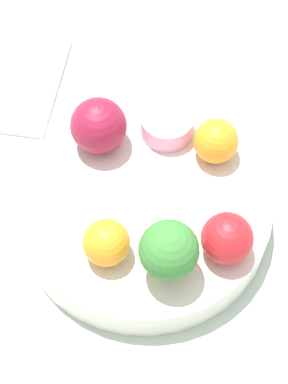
{
  "coord_description": "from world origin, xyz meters",
  "views": [
    {
      "loc": [
        0.04,
        -0.3,
        0.55
      ],
      "look_at": [
        0.0,
        0.0,
        0.07
      ],
      "focal_mm": 60.0,
      "sensor_mm": 36.0,
      "label": 1
    }
  ],
  "objects_px": {
    "apple_red": "(98,126)",
    "orange_front": "(106,243)",
    "napkin": "(5,81)",
    "apple_green": "(227,238)",
    "broccoli": "(169,251)",
    "bowl": "(144,209)",
    "orange_back": "(216,141)",
    "small_cup": "(167,125)"
  },
  "relations": [
    {
      "from": "small_cup",
      "to": "orange_front",
      "type": "bearing_deg",
      "value": -103.88
    },
    {
      "from": "orange_back",
      "to": "napkin",
      "type": "relative_size",
      "value": 0.3
    },
    {
      "from": "apple_red",
      "to": "napkin",
      "type": "height_order",
      "value": "apple_red"
    },
    {
      "from": "napkin",
      "to": "small_cup",
      "type": "bearing_deg",
      "value": -20.96
    },
    {
      "from": "small_cup",
      "to": "apple_green",
      "type": "bearing_deg",
      "value": -61.61
    },
    {
      "from": "apple_red",
      "to": "orange_front",
      "type": "height_order",
      "value": "apple_red"
    },
    {
      "from": "napkin",
      "to": "apple_red",
      "type": "bearing_deg",
      "value": -36.68
    },
    {
      "from": "orange_front",
      "to": "napkin",
      "type": "relative_size",
      "value": 0.29
    },
    {
      "from": "broccoli",
      "to": "apple_green",
      "type": "distance_m",
      "value": 0.05
    },
    {
      "from": "apple_green",
      "to": "bowl",
      "type": "bearing_deg",
      "value": 150.49
    },
    {
      "from": "bowl",
      "to": "apple_green",
      "type": "distance_m",
      "value": 0.1
    },
    {
      "from": "orange_back",
      "to": "bowl",
      "type": "bearing_deg",
      "value": -135.57
    },
    {
      "from": "bowl",
      "to": "napkin",
      "type": "xyz_separation_m",
      "value": [
        -0.18,
        0.15,
        -0.02
      ]
    },
    {
      "from": "broccoli",
      "to": "apple_red",
      "type": "xyz_separation_m",
      "value": [
        -0.08,
        0.12,
        -0.01
      ]
    },
    {
      "from": "apple_red",
      "to": "orange_front",
      "type": "xyz_separation_m",
      "value": [
        0.03,
        -0.12,
        -0.01
      ]
    },
    {
      "from": "broccoli",
      "to": "apple_green",
      "type": "height_order",
      "value": "broccoli"
    },
    {
      "from": "small_cup",
      "to": "orange_back",
      "type": "bearing_deg",
      "value": -22.72
    },
    {
      "from": "apple_green",
      "to": "orange_front",
      "type": "distance_m",
      "value": 0.1
    },
    {
      "from": "apple_green",
      "to": "napkin",
      "type": "xyz_separation_m",
      "value": [
        -0.25,
        0.19,
        -0.06
      ]
    },
    {
      "from": "orange_back",
      "to": "napkin",
      "type": "distance_m",
      "value": 0.26
    },
    {
      "from": "orange_back",
      "to": "napkin",
      "type": "height_order",
      "value": "orange_back"
    },
    {
      "from": "apple_green",
      "to": "orange_back",
      "type": "height_order",
      "value": "apple_green"
    },
    {
      "from": "bowl",
      "to": "napkin",
      "type": "distance_m",
      "value": 0.23
    },
    {
      "from": "orange_back",
      "to": "broccoli",
      "type": "bearing_deg",
      "value": -102.82
    },
    {
      "from": "apple_red",
      "to": "apple_green",
      "type": "bearing_deg",
      "value": -37.89
    },
    {
      "from": "napkin",
      "to": "apple_green",
      "type": "bearing_deg",
      "value": -37.29
    },
    {
      "from": "broccoli",
      "to": "orange_front",
      "type": "xyz_separation_m",
      "value": [
        -0.05,
        0.01,
        -0.02
      ]
    },
    {
      "from": "napkin",
      "to": "broccoli",
      "type": "bearing_deg",
      "value": -46.56
    },
    {
      "from": "bowl",
      "to": "apple_green",
      "type": "relative_size",
      "value": 5.25
    },
    {
      "from": "orange_front",
      "to": "small_cup",
      "type": "distance_m",
      "value": 0.14
    },
    {
      "from": "apple_green",
      "to": "orange_front",
      "type": "relative_size",
      "value": 1.1
    },
    {
      "from": "broccoli",
      "to": "small_cup",
      "type": "distance_m",
      "value": 0.15
    },
    {
      "from": "bowl",
      "to": "broccoli",
      "type": "height_order",
      "value": "broccoli"
    },
    {
      "from": "broccoli",
      "to": "small_cup",
      "type": "bearing_deg",
      "value": 97.37
    },
    {
      "from": "small_cup",
      "to": "broccoli",
      "type": "bearing_deg",
      "value": -82.63
    },
    {
      "from": "broccoli",
      "to": "napkin",
      "type": "xyz_separation_m",
      "value": [
        -0.21,
        0.22,
        -0.07
      ]
    },
    {
      "from": "broccoli",
      "to": "orange_back",
      "type": "xyz_separation_m",
      "value": [
        0.03,
        0.13,
        -0.01
      ]
    },
    {
      "from": "bowl",
      "to": "orange_front",
      "type": "height_order",
      "value": "orange_front"
    },
    {
      "from": "apple_green",
      "to": "orange_back",
      "type": "bearing_deg",
      "value": 99.91
    },
    {
      "from": "apple_red",
      "to": "small_cup",
      "type": "bearing_deg",
      "value": 19.52
    },
    {
      "from": "bowl",
      "to": "napkin",
      "type": "relative_size",
      "value": 1.67
    },
    {
      "from": "bowl",
      "to": "apple_red",
      "type": "bearing_deg",
      "value": 132.32
    }
  ]
}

